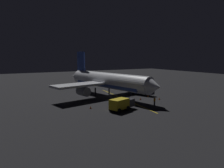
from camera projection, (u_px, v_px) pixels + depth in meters
The scene contains 10 objects.
ground_plane at pixel (108, 97), 53.43m from camera, with size 180.00×180.00×0.20m, color black.
apron_guide_stripe at pixel (123, 99), 50.95m from camera, with size 0.24×28.75×0.01m, color gold.
airliner at pixel (107, 81), 53.31m from camera, with size 28.59×33.20×11.54m.
baggage_truck at pixel (121, 104), 39.88m from camera, with size 5.85×3.76×2.30m.
catering_truck at pixel (142, 90), 55.61m from camera, with size 3.93×6.38×2.56m.
ground_crew_worker at pixel (154, 101), 43.91m from camera, with size 0.40×0.40×1.74m.
traffic_cone_near_left at pixel (91, 107), 41.20m from camera, with size 0.50×0.50×0.55m.
traffic_cone_near_right at pixel (159, 99), 49.70m from camera, with size 0.50×0.50×0.55m.
traffic_cone_under_wing at pixel (140, 99), 49.55m from camera, with size 0.50×0.50×0.55m.
traffic_cone_far at pixel (148, 96), 53.19m from camera, with size 0.50×0.50×0.55m.
Camera 1 is at (25.07, 46.17, 10.26)m, focal length 33.66 mm.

